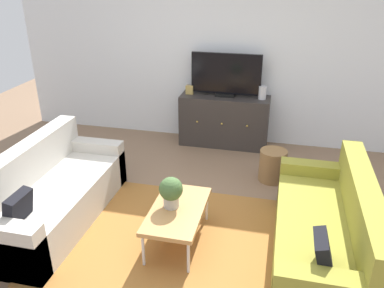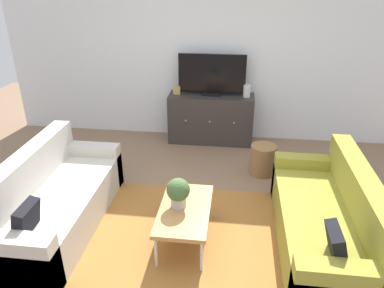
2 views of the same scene
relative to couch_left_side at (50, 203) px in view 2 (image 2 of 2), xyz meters
name	(u,v)px [view 2 (image 2 of 2)]	position (x,y,z in m)	size (l,w,h in m)	color
ground_plane	(186,229)	(1.43, 0.10, -0.28)	(10.00, 10.00, 0.00)	#84664C
wall_back	(209,53)	(1.43, 2.65, 1.07)	(6.40, 0.12, 2.70)	white
area_rug	(184,238)	(1.43, -0.05, -0.27)	(2.50, 1.90, 0.01)	#9E662D
couch_left_side	(50,203)	(0.00, 0.00, 0.00)	(0.81, 1.91, 0.83)	beige
couch_right_side	(331,224)	(2.87, 0.00, 0.00)	(0.81, 1.91, 0.83)	olive
coffee_table	(185,211)	(1.44, -0.06, 0.07)	(0.50, 0.90, 0.39)	#B7844C
potted_plant	(178,192)	(1.38, -0.04, 0.28)	(0.23, 0.23, 0.31)	#B7B2A8
tv_console	(211,118)	(1.51, 2.37, 0.10)	(1.31, 0.47, 0.76)	#332D2B
flat_screen_tv	(212,75)	(1.51, 2.39, 0.79)	(1.01, 0.16, 0.63)	black
glass_vase	(247,91)	(2.05, 2.37, 0.58)	(0.11, 0.11, 0.19)	silver
mantel_clock	(177,90)	(0.98, 2.37, 0.55)	(0.11, 0.07, 0.13)	tan
wicker_basket	(263,160)	(2.29, 1.41, -0.08)	(0.34, 0.34, 0.41)	olive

